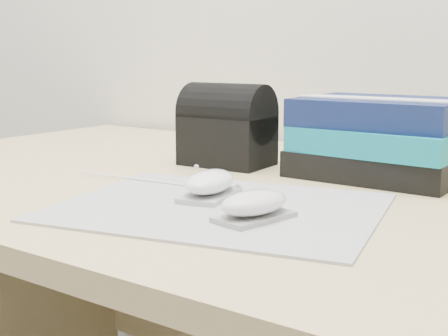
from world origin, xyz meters
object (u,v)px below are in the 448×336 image
Objects in this scene: mouse_rear at (210,184)px; book_stack at (382,138)px; desk at (321,330)px; pouch at (227,126)px; mouse_front at (254,205)px.

mouse_rear is 0.43× the size of book_stack.
mouse_rear is at bearing -113.42° from book_stack.
book_stack is (0.05, 0.09, 0.29)m from desk.
mouse_rear reaches higher than desk.
pouch is at bearing 119.89° from mouse_rear.
mouse_rear is 1.07× the size of mouse_front.
book_stack reaches higher than mouse_front.
mouse_front is (0.11, -0.06, -0.00)m from mouse_rear.
mouse_front reaches higher than desk.
book_stack is 1.71× the size of pouch.
book_stack reaches higher than mouse_rear.
mouse_front is at bearing -28.85° from mouse_rear.
desk is 14.69× the size of mouse_rear.
book_stack is 0.26m from pouch.
pouch is at bearing -167.03° from book_stack.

